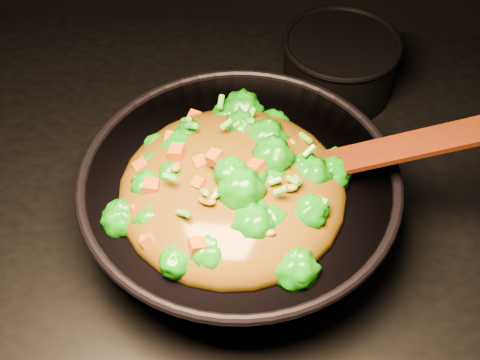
# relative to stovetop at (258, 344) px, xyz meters

# --- Properties ---
(stovetop) EXTENTS (1.20, 0.90, 0.90)m
(stovetop) POSITION_rel_stovetop_xyz_m (0.00, 0.00, 0.00)
(stovetop) COLOR black
(stovetop) RESTS_ON ground
(wok) EXTENTS (0.44, 0.44, 0.12)m
(wok) POSITION_rel_stovetop_xyz_m (-0.03, -0.04, 0.51)
(wok) COLOR black
(wok) RESTS_ON stovetop
(stir_fry) EXTENTS (0.38, 0.38, 0.10)m
(stir_fry) POSITION_rel_stovetop_xyz_m (-0.04, -0.07, 0.62)
(stir_fry) COLOR #147D08
(stir_fry) RESTS_ON wok
(spatula) EXTENTS (0.27, 0.05, 0.11)m
(spatula) POSITION_rel_stovetop_xyz_m (0.14, -0.03, 0.62)
(spatula) COLOR #311605
(spatula) RESTS_ON wok
(back_pot) EXTENTS (0.24, 0.24, 0.11)m
(back_pot) POSITION_rel_stovetop_xyz_m (0.11, 0.28, 0.50)
(back_pot) COLOR black
(back_pot) RESTS_ON stovetop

